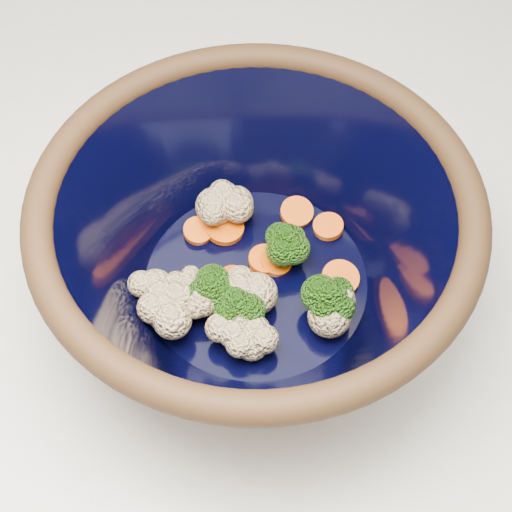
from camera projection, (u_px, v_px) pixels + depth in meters
name	position (u px, v px, depth m)	size (l,w,h in m)	color
counter	(196.00, 491.00, 0.96)	(1.20, 1.20, 0.90)	silver
mixing_bowl	(256.00, 246.00, 0.54)	(0.32, 0.32, 0.14)	black
vegetable_pile	(244.00, 281.00, 0.55)	(0.16, 0.17, 0.05)	#608442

